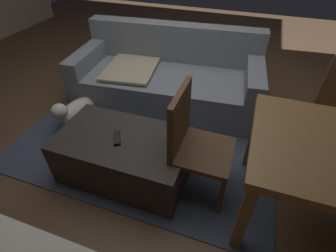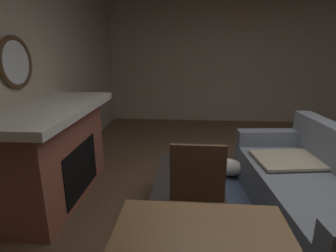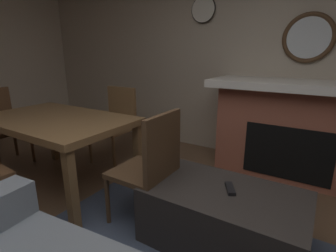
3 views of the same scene
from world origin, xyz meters
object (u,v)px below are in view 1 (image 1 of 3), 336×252
(dining_chair_west, at_px, (193,140))
(small_dog, at_px, (75,110))
(ottoman_coffee_table, at_px, (125,156))
(tv_remote, at_px, (117,138))
(couch, at_px, (168,79))

(dining_chair_west, relative_size, small_dog, 1.69)
(ottoman_coffee_table, xyz_separation_m, small_dog, (-0.85, 0.47, -0.04))
(tv_remote, distance_m, small_dog, 1.00)
(couch, height_order, small_dog, couch)
(small_dog, bearing_deg, couch, 44.25)
(ottoman_coffee_table, distance_m, tv_remote, 0.23)
(dining_chair_west, distance_m, small_dog, 1.52)
(tv_remote, bearing_deg, couch, 62.00)
(ottoman_coffee_table, relative_size, small_dog, 1.98)
(couch, height_order, tv_remote, couch)
(dining_chair_west, height_order, small_dog, dining_chair_west)
(dining_chair_west, xyz_separation_m, small_dog, (-1.42, 0.40, -0.35))
(ottoman_coffee_table, bearing_deg, tv_remote, -136.30)
(tv_remote, distance_m, dining_chair_west, 0.61)
(tv_remote, xyz_separation_m, dining_chair_west, (0.60, 0.10, 0.08))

